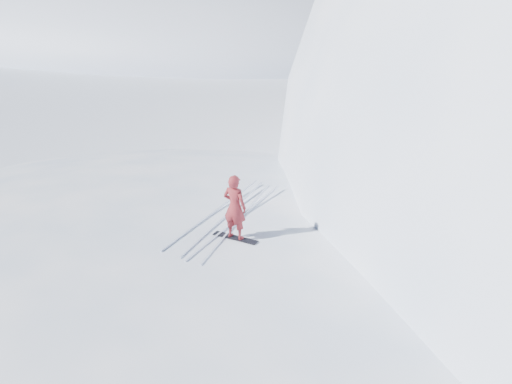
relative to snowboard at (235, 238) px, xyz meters
The scene contains 9 objects.
ground 4.44m from the snowboard, 95.76° to the right, with size 400.00×400.00×0.00m, color white.
near_ridge 2.59m from the snowboard, 48.60° to the right, with size 36.00×28.00×4.80m, color white.
far_ridge_a 90.15m from the snowboard, 141.34° to the left, with size 120.00×70.00×28.00m, color white.
far_ridge_c 113.73m from the snowboard, 110.80° to the left, with size 140.00×90.00×36.00m, color white.
wind_bumps 3.04m from the snowboard, 120.37° to the right, with size 16.00×14.40×1.00m.
snowboard is the anchor object (origin of this frame).
snowboarder 0.96m from the snowboard, ahead, with size 0.69×0.45×1.90m, color maroon.
vapor_plume 73.12m from the snowboard, 153.70° to the left, with size 8.74×6.99×6.12m, color white.
board_tracks 1.58m from the snowboard, 134.15° to the left, with size 2.55×5.92×0.04m.
Camera 1 is at (8.43, -6.17, 9.00)m, focal length 35.00 mm.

